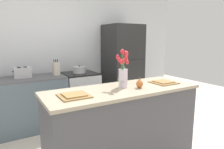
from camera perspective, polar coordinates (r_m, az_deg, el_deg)
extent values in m
cube|color=silver|center=(4.04, -12.78, 7.58)|extent=(5.20, 0.08, 2.70)
cube|color=#4C4C51|center=(2.45, 3.06, -15.23)|extent=(1.76, 0.62, 0.92)
cube|color=tan|center=(2.29, 3.18, -4.34)|extent=(1.80, 0.66, 0.03)
cube|color=slate|center=(3.62, -26.53, -8.37)|extent=(1.68, 0.60, 0.86)
cube|color=#515156|center=(3.51, -27.10, -1.43)|extent=(1.68, 0.60, 0.03)
cube|color=#B2B5B7|center=(3.85, -8.98, -6.27)|extent=(0.60, 0.60, 0.87)
cube|color=black|center=(3.75, -9.17, 0.29)|extent=(0.60, 0.60, 0.02)
cube|color=black|center=(3.59, -7.17, -7.99)|extent=(0.42, 0.01, 0.29)
cube|color=black|center=(4.18, 3.05, 1.67)|extent=(0.68, 0.64, 1.80)
cube|color=black|center=(3.89, 5.71, 4.20)|extent=(0.67, 0.01, 0.01)
cylinder|color=#B2B5B7|center=(3.85, 3.49, -3.40)|extent=(0.02, 0.02, 0.78)
cylinder|color=silver|center=(2.30, 3.17, -1.08)|extent=(0.10, 0.10, 0.21)
cylinder|color=#4C9342|center=(2.30, 3.44, 0.79)|extent=(0.06, 0.01, 0.25)
ellipsoid|color=red|center=(2.29, 3.98, 4.52)|extent=(0.05, 0.05, 0.07)
cylinder|color=#4C9342|center=(2.31, 3.40, 1.67)|extent=(0.08, 0.06, 0.31)
ellipsoid|color=red|center=(2.33, 3.80, 6.09)|extent=(0.04, 0.04, 0.06)
cylinder|color=#4C9342|center=(2.31, 3.04, 1.84)|extent=(0.02, 0.05, 0.33)
ellipsoid|color=red|center=(2.31, 2.95, 6.54)|extent=(0.04, 0.04, 0.06)
cylinder|color=#4C9342|center=(2.29, 2.74, 1.17)|extent=(0.07, 0.08, 0.27)
ellipsoid|color=red|center=(2.28, 1.55, 5.04)|extent=(0.04, 0.04, 0.06)
cylinder|color=#4C9342|center=(2.28, 2.51, 0.69)|extent=(0.04, 0.02, 0.25)
ellipsoid|color=red|center=(2.26, 2.06, 4.30)|extent=(0.04, 0.04, 0.06)
cylinder|color=#4C9342|center=(2.27, 2.95, 0.39)|extent=(0.06, 0.04, 0.23)
ellipsoid|color=red|center=(2.22, 2.62, 3.59)|extent=(0.04, 0.04, 0.06)
cylinder|color=#4C9342|center=(2.28, 3.22, 0.71)|extent=(0.05, 0.09, 0.24)
ellipsoid|color=red|center=(2.21, 3.35, 4.02)|extent=(0.04, 0.04, 0.05)
cylinder|color=#4C9342|center=(2.28, 3.40, 1.55)|extent=(0.03, 0.07, 0.32)
ellipsoid|color=red|center=(2.24, 4.16, 5.97)|extent=(0.04, 0.04, 0.06)
cylinder|color=#4C9342|center=(2.29, 3.73, 0.36)|extent=(0.04, 0.04, 0.22)
ellipsoid|color=red|center=(2.26, 4.38, 3.55)|extent=(0.04, 0.04, 0.05)
ellipsoid|color=#C66B33|center=(2.30, 7.88, -2.70)|extent=(0.08, 0.08, 0.09)
cone|color=#C66B33|center=(2.29, 7.92, -1.42)|extent=(0.04, 0.04, 0.04)
cylinder|color=brown|center=(2.29, 7.93, -0.82)|extent=(0.01, 0.01, 0.02)
cube|color=olive|center=(2.00, -10.77, -5.99)|extent=(0.29, 0.29, 0.01)
cube|color=#A37A42|center=(1.99, -10.78, -5.66)|extent=(0.21, 0.21, 0.01)
cube|color=olive|center=(2.63, 14.49, -2.22)|extent=(0.29, 0.29, 0.01)
cube|color=#A37A42|center=(2.63, 14.50, -1.97)|extent=(0.21, 0.21, 0.01)
cube|color=#B7BABC|center=(3.53, -24.20, 0.53)|extent=(0.26, 0.18, 0.17)
cube|color=black|center=(3.52, -25.04, 1.83)|extent=(0.05, 0.11, 0.01)
cube|color=black|center=(3.53, -23.57, 1.95)|extent=(0.05, 0.11, 0.01)
cube|color=black|center=(3.52, -26.49, 0.74)|extent=(0.02, 0.02, 0.02)
cylinder|color=#B2B5B7|center=(3.75, -9.26, 1.26)|extent=(0.24, 0.24, 0.10)
cylinder|color=#B2B5B7|center=(3.74, -9.28, 2.14)|extent=(0.25, 0.25, 0.01)
sphere|color=black|center=(3.74, -9.29, 2.43)|extent=(0.02, 0.02, 0.02)
cube|color=beige|center=(3.61, -15.69, 1.64)|extent=(0.10, 0.14, 0.22)
cylinder|color=black|center=(3.59, -16.26, 3.73)|extent=(0.01, 0.01, 0.05)
cylinder|color=black|center=(3.60, -15.79, 3.77)|extent=(0.01, 0.01, 0.05)
cylinder|color=black|center=(3.61, -15.33, 3.80)|extent=(0.01, 0.01, 0.05)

